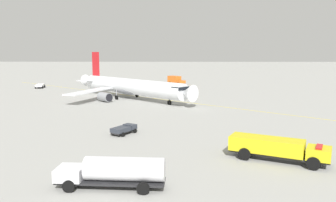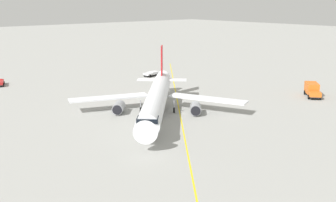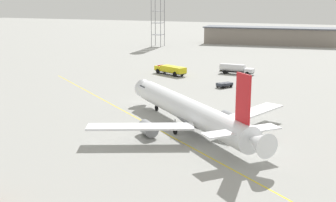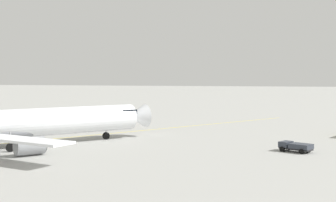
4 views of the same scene
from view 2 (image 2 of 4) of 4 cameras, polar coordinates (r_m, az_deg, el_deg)
ground_plane at (r=75.69m, az=-1.96°, el=-2.79°), size 600.00×600.00×0.00m
airliner_main at (r=79.18m, az=-1.59°, el=0.25°), size 32.75×31.58×11.84m
catering_truck_truck at (r=100.24m, az=19.57°, el=1.54°), size 6.62×7.03×3.10m
ops_pickup_truck at (r=115.51m, az=-22.55°, el=2.40°), size 5.71×3.83×1.41m
pushback_tug_truck at (r=120.22m, az=-2.29°, el=3.87°), size 3.03×5.22×1.30m
taxiway_centreline at (r=81.68m, az=1.62°, el=-1.53°), size 99.85×82.16×0.01m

